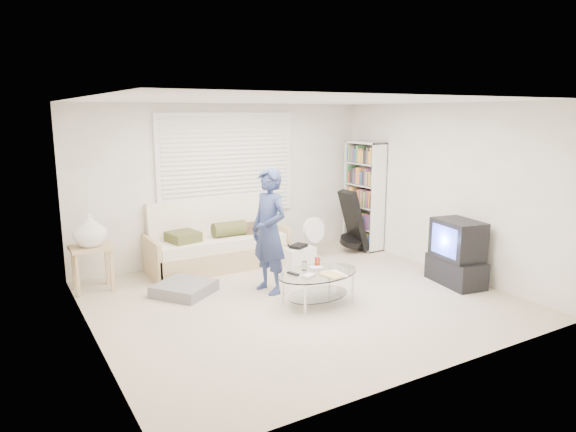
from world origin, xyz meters
TOP-DOWN VIEW (x-y plane):
  - ground at (0.00, 0.00)m, footprint 5.00×5.00m
  - room_shell at (0.00, 0.48)m, footprint 5.02×4.52m
  - window_blinds at (0.00, 2.20)m, footprint 2.32×0.08m
  - futon_sofa at (-0.35, 1.87)m, footprint 2.13×0.86m
  - grey_floor_pillow at (-1.22, 0.95)m, footprint 0.94×0.94m
  - side_table at (-2.22, 1.71)m, footprint 0.54×0.44m
  - bookshelf at (2.32, 1.64)m, footprint 0.30×0.79m
  - guitar_case at (1.98, 1.47)m, footprint 0.45×0.40m
  - floor_fan at (1.17, 1.49)m, footprint 0.43×0.28m
  - storage_bin at (0.78, 1.30)m, footprint 0.49×0.35m
  - tv_unit at (2.20, -0.59)m, footprint 0.58×0.90m
  - coffee_table at (0.10, -0.26)m, footprint 1.18×0.82m
  - standing_person at (-0.20, 0.46)m, footprint 0.50×0.67m

SIDE VIEW (x-z plane):
  - ground at x=0.00m, z-range 0.00..0.00m
  - grey_floor_pillow at x=-1.22m, z-range 0.00..0.15m
  - storage_bin at x=0.78m, z-range -0.02..0.32m
  - coffee_table at x=0.10m, z-range 0.06..0.60m
  - futon_sofa at x=-0.35m, z-range -0.18..0.86m
  - floor_fan at x=1.17m, z-range 0.06..0.75m
  - tv_unit at x=2.20m, z-range -0.01..0.90m
  - guitar_case at x=1.98m, z-range -0.05..1.00m
  - side_table at x=-2.22m, z-range 0.26..1.33m
  - standing_person at x=-0.20m, z-range 0.00..1.66m
  - bookshelf at x=2.32m, z-range 0.00..1.87m
  - window_blinds at x=0.00m, z-range 0.74..2.36m
  - room_shell at x=0.00m, z-range 0.37..2.88m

